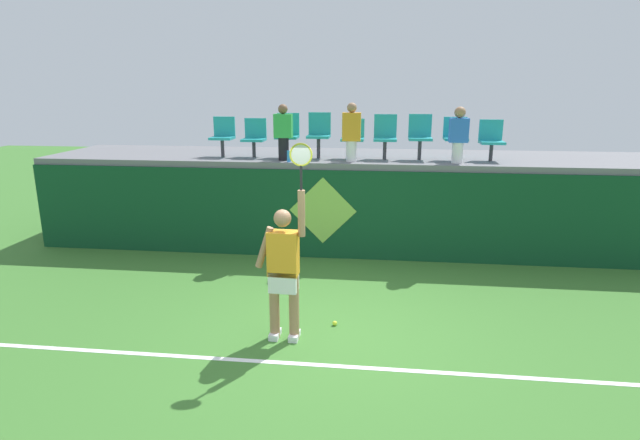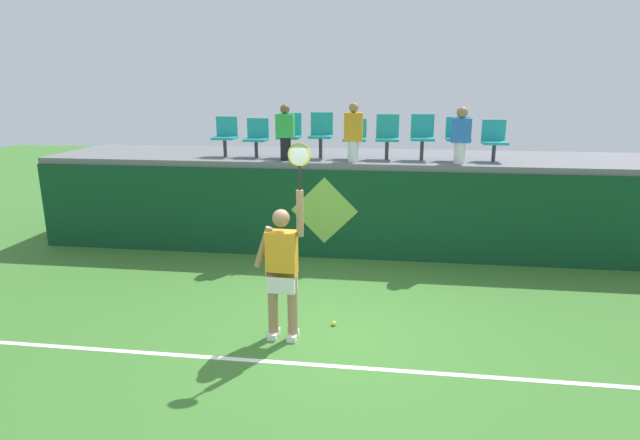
{
  "view_description": "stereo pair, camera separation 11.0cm",
  "coord_description": "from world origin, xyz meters",
  "px_view_note": "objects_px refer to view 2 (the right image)",
  "views": [
    {
      "loc": [
        0.56,
        -6.18,
        3.21
      ],
      "look_at": [
        -0.31,
        1.12,
        1.27
      ],
      "focal_mm": 28.7,
      "sensor_mm": 36.0,
      "label": 1
    },
    {
      "loc": [
        0.67,
        -6.17,
        3.21
      ],
      "look_at": [
        -0.31,
        1.12,
        1.27
      ],
      "focal_mm": 28.7,
      "sensor_mm": 36.0,
      "label": 2
    }
  ],
  "objects_px": {
    "stadium_chair_4": "(355,136)",
    "spectator_2": "(461,134)",
    "stadium_chair_2": "(290,133)",
    "stadium_chair_8": "(494,139)",
    "water_bottle": "(291,156)",
    "stadium_chair_1": "(257,136)",
    "stadium_chair_0": "(226,134)",
    "stadium_chair_6": "(422,135)",
    "tennis_player": "(282,267)",
    "tennis_ball": "(334,323)",
    "stadium_chair_5": "(387,135)",
    "stadium_chair_7": "(458,136)",
    "stadium_chair_3": "(321,132)",
    "spectator_0": "(354,132)",
    "spectator_1": "(285,131)"
  },
  "relations": [
    {
      "from": "stadium_chair_2",
      "to": "stadium_chair_6",
      "type": "relative_size",
      "value": 1.01
    },
    {
      "from": "stadium_chair_0",
      "to": "stadium_chair_5",
      "type": "bearing_deg",
      "value": 0.1
    },
    {
      "from": "stadium_chair_3",
      "to": "tennis_ball",
      "type": "bearing_deg",
      "value": -79.74
    },
    {
      "from": "water_bottle",
      "to": "stadium_chair_1",
      "type": "xyz_separation_m",
      "value": [
        -0.81,
        0.66,
        0.31
      ]
    },
    {
      "from": "tennis_player",
      "to": "stadium_chair_8",
      "type": "bearing_deg",
      "value": 51.47
    },
    {
      "from": "stadium_chair_3",
      "to": "stadium_chair_0",
      "type": "bearing_deg",
      "value": -179.9
    },
    {
      "from": "tennis_player",
      "to": "stadium_chair_4",
      "type": "height_order",
      "value": "stadium_chair_4"
    },
    {
      "from": "stadium_chair_1",
      "to": "stadium_chair_6",
      "type": "bearing_deg",
      "value": 0.07
    },
    {
      "from": "tennis_ball",
      "to": "spectator_0",
      "type": "distance_m",
      "value": 3.98
    },
    {
      "from": "water_bottle",
      "to": "stadium_chair_7",
      "type": "distance_m",
      "value": 3.21
    },
    {
      "from": "tennis_player",
      "to": "water_bottle",
      "type": "relative_size",
      "value": 11.93
    },
    {
      "from": "stadium_chair_1",
      "to": "spectator_1",
      "type": "distance_m",
      "value": 0.81
    },
    {
      "from": "tennis_player",
      "to": "spectator_1",
      "type": "height_order",
      "value": "spectator_1"
    },
    {
      "from": "stadium_chair_3",
      "to": "stadium_chair_5",
      "type": "relative_size",
      "value": 1.03
    },
    {
      "from": "stadium_chair_1",
      "to": "spectator_0",
      "type": "distance_m",
      "value": 2.02
    },
    {
      "from": "stadium_chair_7",
      "to": "stadium_chair_3",
      "type": "bearing_deg",
      "value": 179.87
    },
    {
      "from": "stadium_chair_4",
      "to": "spectator_2",
      "type": "relative_size",
      "value": 0.75
    },
    {
      "from": "spectator_2",
      "to": "tennis_player",
      "type": "bearing_deg",
      "value": -125.07
    },
    {
      "from": "stadium_chair_2",
      "to": "spectator_2",
      "type": "relative_size",
      "value": 0.85
    },
    {
      "from": "stadium_chair_1",
      "to": "spectator_0",
      "type": "bearing_deg",
      "value": -12.52
    },
    {
      "from": "stadium_chair_1",
      "to": "stadium_chair_8",
      "type": "height_order",
      "value": "stadium_chair_8"
    },
    {
      "from": "stadium_chair_3",
      "to": "spectator_2",
      "type": "xyz_separation_m",
      "value": [
        2.63,
        -0.41,
        0.04
      ]
    },
    {
      "from": "stadium_chair_8",
      "to": "spectator_0",
      "type": "bearing_deg",
      "value": -170.55
    },
    {
      "from": "stadium_chair_1",
      "to": "stadium_chair_3",
      "type": "relative_size",
      "value": 0.86
    },
    {
      "from": "spectator_0",
      "to": "stadium_chair_8",
      "type": "bearing_deg",
      "value": 9.45
    },
    {
      "from": "stadium_chair_7",
      "to": "stadium_chair_5",
      "type": "bearing_deg",
      "value": 179.64
    },
    {
      "from": "stadium_chair_2",
      "to": "stadium_chair_8",
      "type": "relative_size",
      "value": 1.13
    },
    {
      "from": "stadium_chair_1",
      "to": "spectator_2",
      "type": "height_order",
      "value": "spectator_2"
    },
    {
      "from": "stadium_chair_8",
      "to": "stadium_chair_0",
      "type": "bearing_deg",
      "value": -179.99
    },
    {
      "from": "stadium_chair_2",
      "to": "spectator_1",
      "type": "xyz_separation_m",
      "value": [
        -0.0,
        -0.44,
        0.06
      ]
    },
    {
      "from": "stadium_chair_5",
      "to": "stadium_chair_7",
      "type": "height_order",
      "value": "stadium_chair_5"
    },
    {
      "from": "stadium_chair_0",
      "to": "spectator_2",
      "type": "bearing_deg",
      "value": -5.11
    },
    {
      "from": "stadium_chair_0",
      "to": "water_bottle",
      "type": "bearing_deg",
      "value": -24.33
    },
    {
      "from": "stadium_chair_2",
      "to": "stadium_chair_6",
      "type": "bearing_deg",
      "value": -0.01
    },
    {
      "from": "tennis_ball",
      "to": "stadium_chair_8",
      "type": "xyz_separation_m",
      "value": [
        2.64,
        3.65,
        2.21
      ]
    },
    {
      "from": "tennis_ball",
      "to": "stadium_chair_6",
      "type": "xyz_separation_m",
      "value": [
        1.3,
        3.66,
        2.27
      ]
    },
    {
      "from": "spectator_2",
      "to": "stadium_chair_3",
      "type": "bearing_deg",
      "value": 171.07
    },
    {
      "from": "stadium_chair_0",
      "to": "stadium_chair_6",
      "type": "height_order",
      "value": "stadium_chair_6"
    },
    {
      "from": "water_bottle",
      "to": "stadium_chair_8",
      "type": "height_order",
      "value": "stadium_chair_8"
    },
    {
      "from": "stadium_chair_1",
      "to": "spectator_0",
      "type": "relative_size",
      "value": 0.7
    },
    {
      "from": "stadium_chair_7",
      "to": "stadium_chair_0",
      "type": "bearing_deg",
      "value": 179.97
    },
    {
      "from": "tennis_player",
      "to": "stadium_chair_2",
      "type": "distance_m",
      "value": 4.35
    },
    {
      "from": "stadium_chair_0",
      "to": "spectator_2",
      "type": "xyz_separation_m",
      "value": [
        4.58,
        -0.41,
        0.1
      ]
    },
    {
      "from": "tennis_player",
      "to": "spectator_2",
      "type": "bearing_deg",
      "value": 54.93
    },
    {
      "from": "tennis_ball",
      "to": "stadium_chair_4",
      "type": "bearing_deg",
      "value": 89.88
    },
    {
      "from": "tennis_ball",
      "to": "stadium_chair_0",
      "type": "xyz_separation_m",
      "value": [
        -2.61,
        3.65,
        2.22
      ]
    },
    {
      "from": "stadium_chair_7",
      "to": "stadium_chair_2",
      "type": "bearing_deg",
      "value": 179.88
    },
    {
      "from": "stadium_chair_1",
      "to": "stadium_chair_0",
      "type": "bearing_deg",
      "value": -179.97
    },
    {
      "from": "stadium_chair_4",
      "to": "stadium_chair_5",
      "type": "bearing_deg",
      "value": 0.84
    },
    {
      "from": "water_bottle",
      "to": "stadium_chair_3",
      "type": "bearing_deg",
      "value": 53.5
    }
  ]
}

